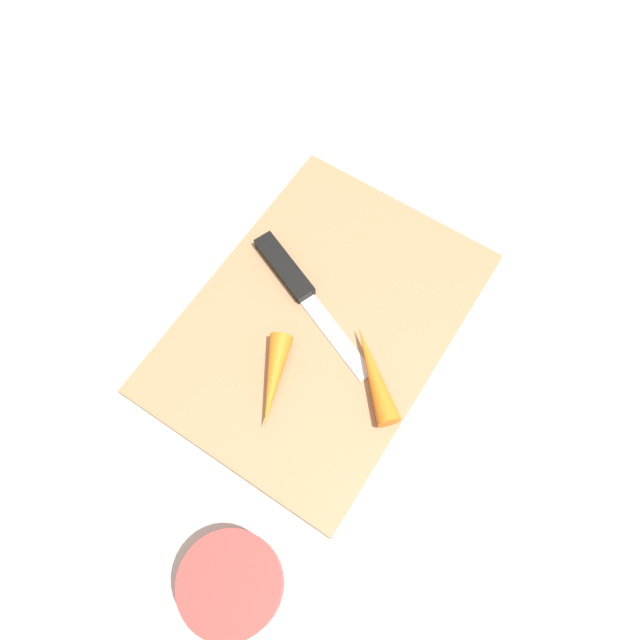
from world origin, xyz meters
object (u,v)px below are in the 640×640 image
at_px(cutting_board, 320,322).
at_px(carrot_short, 275,382).
at_px(carrot_long, 374,374).
at_px(knife, 291,276).
at_px(small_bowl, 232,584).

bearing_deg(cutting_board, carrot_short, -178.29).
bearing_deg(carrot_short, cutting_board, 157.17).
bearing_deg(carrot_long, knife, 21.55).
distance_m(carrot_long, small_bowl, 0.24).
relative_size(knife, carrot_short, 1.99).
height_order(carrot_short, small_bowl, small_bowl).
distance_m(knife, small_bowl, 0.31).
xyz_separation_m(carrot_long, small_bowl, (-0.24, 0.00, -0.00)).
xyz_separation_m(cutting_board, carrot_long, (-0.02, -0.08, 0.02)).
bearing_deg(cutting_board, carrot_long, -106.76).
bearing_deg(carrot_short, carrot_long, 103.65).
height_order(cutting_board, carrot_long, carrot_long).
distance_m(carrot_short, small_bowl, 0.19).
xyz_separation_m(cutting_board, knife, (0.02, 0.05, 0.01)).
height_order(knife, carrot_long, carrot_long).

